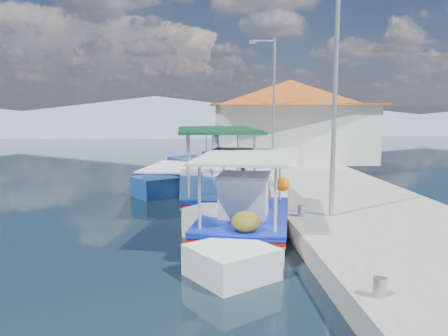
{
  "coord_description": "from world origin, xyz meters",
  "views": [
    {
      "loc": [
        1.09,
        -9.09,
        3.29
      ],
      "look_at": [
        1.99,
        5.7,
        1.3
      ],
      "focal_mm": 35.08,
      "sensor_mm": 36.0,
      "label": 1
    }
  ],
  "objects": [
    {
      "name": "harbor_building",
      "position": [
        6.2,
        15.0,
        2.78
      ],
      "size": [
        10.49,
        10.49,
        4.4
      ],
      "color": "white",
      "rests_on": "quay"
    },
    {
      "name": "caique_blue_hull",
      "position": [
        -0.0,
        9.89,
        0.34
      ],
      "size": [
        3.1,
        6.92,
        1.26
      ],
      "rotation": [
        0.0,
        0.0,
        0.22
      ],
      "color": "navy",
      "rests_on": "ground"
    },
    {
      "name": "bollards",
      "position": [
        3.8,
        5.25,
        0.65
      ],
      "size": [
        0.2,
        17.2,
        0.3
      ],
      "color": "#A5A8AD",
      "rests_on": "quay"
    },
    {
      "name": "quay",
      "position": [
        5.9,
        6.0,
        0.25
      ],
      "size": [
        5.0,
        44.0,
        0.5
      ],
      "primitive_type": "cube",
      "color": "#A5A29A",
      "rests_on": "ground"
    },
    {
      "name": "mountain_ridge",
      "position": [
        6.54,
        56.0,
        2.04
      ],
      "size": [
        171.4,
        96.0,
        5.5
      ],
      "color": "gray",
      "rests_on": "ground"
    },
    {
      "name": "caique_green_canopy",
      "position": [
        1.7,
        4.89,
        0.44
      ],
      "size": [
        2.57,
        7.96,
        2.98
      ],
      "rotation": [
        0.0,
        0.0,
        -0.04
      ],
      "color": "white",
      "rests_on": "ground"
    },
    {
      "name": "caique_far",
      "position": [
        2.58,
        15.69,
        0.48
      ],
      "size": [
        2.52,
        7.44,
        2.61
      ],
      "rotation": [
        0.0,
        0.0,
        -0.07
      ],
      "color": "white",
      "rests_on": "ground"
    },
    {
      "name": "main_caique",
      "position": [
        2.27,
        1.77,
        0.46
      ],
      "size": [
        3.13,
        7.16,
        2.41
      ],
      "rotation": [
        0.0,
        0.0,
        0.21
      ],
      "color": "white",
      "rests_on": "ground"
    },
    {
      "name": "ground",
      "position": [
        0.0,
        0.0,
        0.0
      ],
      "size": [
        160.0,
        160.0,
        0.0
      ],
      "primitive_type": "plane",
      "color": "black",
      "rests_on": "ground"
    },
    {
      "name": "lamp_post_near",
      "position": [
        4.51,
        2.0,
        3.85
      ],
      "size": [
        1.21,
        0.14,
        6.0
      ],
      "color": "#A5A8AD",
      "rests_on": "quay"
    },
    {
      "name": "lamp_post_far",
      "position": [
        4.51,
        11.0,
        3.85
      ],
      "size": [
        1.21,
        0.14,
        6.0
      ],
      "color": "#A5A8AD",
      "rests_on": "quay"
    }
  ]
}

